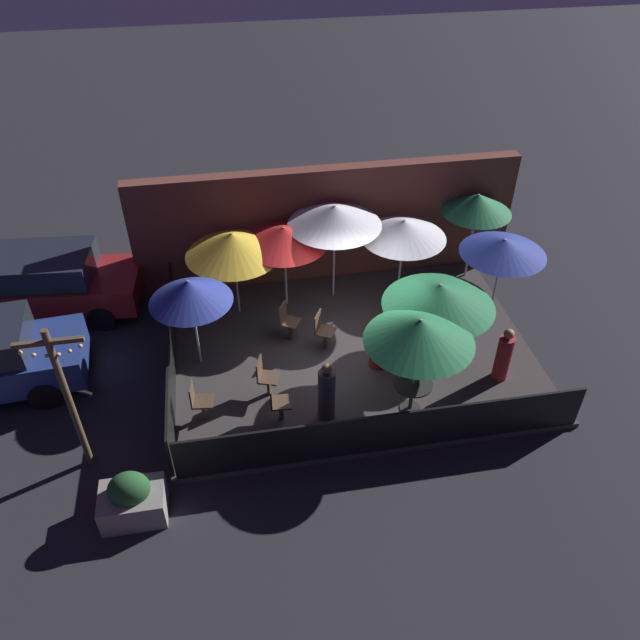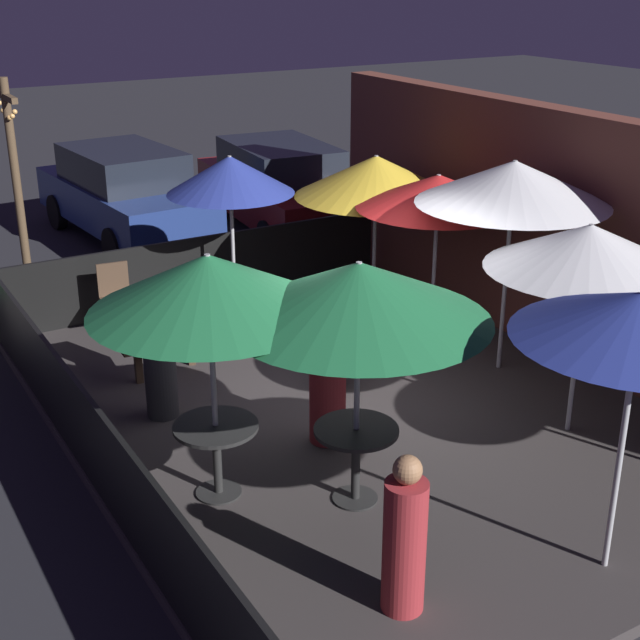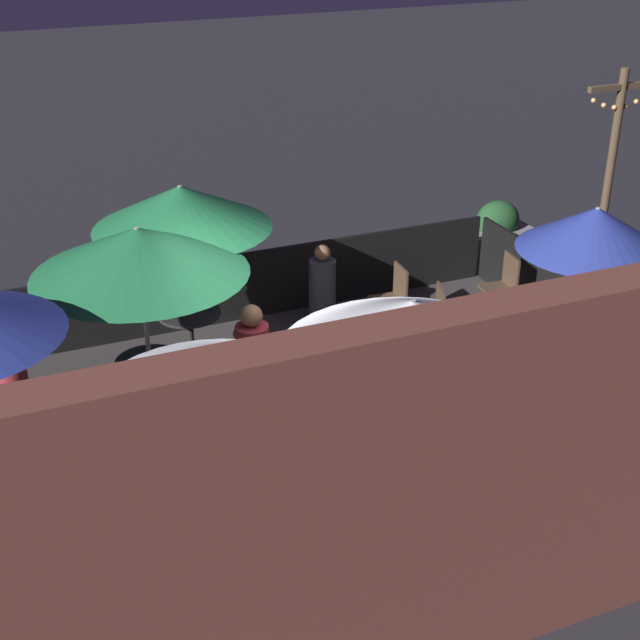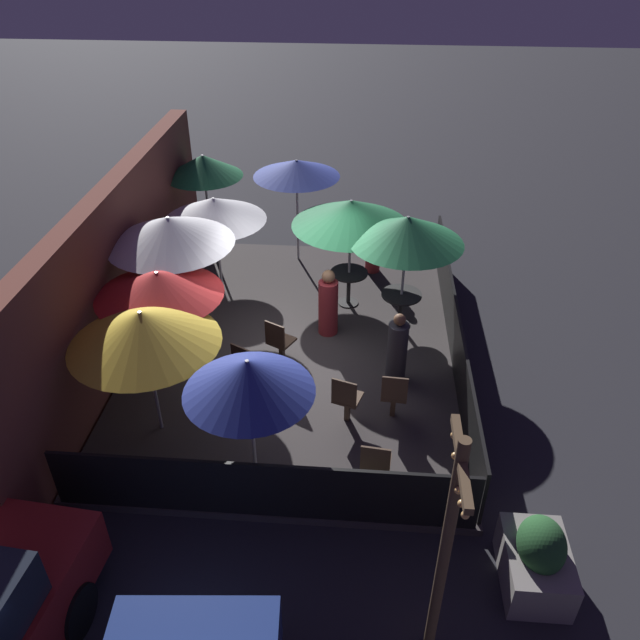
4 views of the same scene
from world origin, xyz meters
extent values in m
plane|color=#26262B|center=(0.00, 0.00, 0.00)|extent=(60.00, 60.00, 0.00)
cube|color=#383333|center=(0.00, 0.00, 0.06)|extent=(7.89, 5.82, 0.12)
cube|color=brown|center=(0.00, 3.14, 1.52)|extent=(9.49, 0.36, 3.05)
cube|color=black|center=(0.00, -2.86, 0.59)|extent=(7.69, 0.05, 0.95)
cube|color=black|center=(-3.90, 0.00, 0.59)|extent=(0.05, 5.62, 0.95)
cylinder|color=#B2B2B7|center=(1.49, -0.91, 1.25)|extent=(0.05, 0.05, 2.25)
cone|color=#1E6B3D|center=(1.49, -0.91, 2.12)|extent=(2.25, 2.25, 0.51)
cylinder|color=#B2B2B7|center=(0.78, -1.93, 1.26)|extent=(0.05, 0.05, 2.29)
cone|color=#1E6B3D|center=(0.78, -1.93, 2.16)|extent=(2.06, 2.06, 0.50)
cylinder|color=#B2B2B7|center=(-1.20, 1.98, 1.18)|extent=(0.05, 0.05, 2.12)
cone|color=red|center=(-1.20, 1.98, 2.03)|extent=(2.02, 2.02, 0.41)
cylinder|color=#B2B2B7|center=(-2.37, 1.86, 1.20)|extent=(0.05, 0.05, 2.16)
cone|color=gold|center=(-2.37, 1.86, 2.01)|extent=(2.17, 2.17, 0.54)
cylinder|color=#B2B2B7|center=(1.52, 1.70, 1.22)|extent=(0.05, 0.05, 2.20)
cone|color=silver|center=(1.52, 1.70, 2.10)|extent=(1.99, 1.99, 0.45)
cylinder|color=#B2B2B7|center=(-3.33, 0.19, 1.20)|extent=(0.05, 0.05, 2.16)
cone|color=#283893|center=(-3.33, 0.19, 2.03)|extent=(1.70, 1.70, 0.50)
cylinder|color=#B2B2B7|center=(-0.02, 2.10, 1.37)|extent=(0.05, 0.05, 2.49)
cone|color=silver|center=(-0.02, 2.10, 2.37)|extent=(2.18, 2.18, 0.48)
cylinder|color=black|center=(1.49, -0.91, 0.13)|extent=(0.41, 0.41, 0.02)
cylinder|color=black|center=(1.49, -0.91, 0.46)|extent=(0.08, 0.08, 0.69)
cylinder|color=black|center=(1.49, -0.91, 0.83)|extent=(0.75, 0.75, 0.04)
cylinder|color=black|center=(0.78, -1.93, 0.13)|extent=(0.42, 0.42, 0.02)
cylinder|color=black|center=(0.78, -1.93, 0.45)|extent=(0.08, 0.08, 0.67)
cylinder|color=black|center=(0.78, -1.93, 0.81)|extent=(0.76, 0.76, 0.04)
cube|color=#4C3828|center=(-0.57, 0.18, 0.34)|extent=(0.11, 0.11, 0.45)
cube|color=#4C3828|center=(-0.57, 0.18, 0.59)|extent=(0.54, 0.54, 0.04)
cube|color=#4C3828|center=(-0.73, 0.27, 0.83)|extent=(0.21, 0.37, 0.44)
cube|color=#4C3828|center=(-3.30, -1.48, 0.34)|extent=(0.09, 0.09, 0.45)
cube|color=#4C3828|center=(-3.30, -1.48, 0.59)|extent=(0.44, 0.44, 0.04)
cube|color=#4C3828|center=(-3.47, -1.46, 0.83)|extent=(0.07, 0.40, 0.44)
cube|color=#4C3828|center=(-1.28, 0.63, 0.35)|extent=(0.11, 0.11, 0.46)
cube|color=#4C3828|center=(-1.28, 0.63, 0.60)|extent=(0.54, 0.54, 0.04)
cube|color=#4C3828|center=(-1.44, 0.71, 0.84)|extent=(0.22, 0.36, 0.44)
cube|color=#4C3828|center=(-1.96, -1.04, 0.34)|extent=(0.10, 0.10, 0.43)
cube|color=#4C3828|center=(-1.96, -1.04, 0.57)|extent=(0.50, 0.50, 0.04)
cube|color=#4C3828|center=(-2.13, -0.98, 0.81)|extent=(0.15, 0.39, 0.44)
cube|color=#4C3828|center=(-1.80, -1.76, 0.34)|extent=(0.09, 0.09, 0.43)
cube|color=#4C3828|center=(-1.80, -1.76, 0.57)|extent=(0.43, 0.43, 0.04)
cube|color=#4C3828|center=(-1.98, -1.74, 0.81)|extent=(0.06, 0.40, 0.44)
cylinder|color=maroon|center=(0.44, -0.57, 0.67)|extent=(0.47, 0.47, 1.10)
sphere|color=#9E704C|center=(0.44, -0.57, 1.34)|extent=(0.24, 0.24, 0.24)
cylinder|color=maroon|center=(2.89, -1.39, 0.66)|extent=(0.37, 0.37, 1.08)
sphere|color=#9E704C|center=(2.89, -1.39, 1.31)|extent=(0.22, 0.22, 0.22)
cylinder|color=#333338|center=(-0.91, -1.81, 0.69)|extent=(0.48, 0.48, 1.15)
sphere|color=brown|center=(-0.91, -1.81, 1.37)|extent=(0.20, 0.20, 0.20)
cube|color=gray|center=(-4.54, -3.41, 0.29)|extent=(1.08, 0.76, 0.59)
ellipsoid|color=#235128|center=(-4.54, -3.41, 0.71)|extent=(0.71, 0.56, 0.63)
cylinder|color=brown|center=(-5.44, -2.11, 1.60)|extent=(0.12, 0.12, 3.20)
cube|color=brown|center=(-5.44, -2.11, 2.95)|extent=(1.10, 0.08, 0.08)
sphere|color=#F4B260|center=(-5.72, -2.11, 2.73)|extent=(0.07, 0.07, 0.07)
sphere|color=#F4B260|center=(-5.54, -2.11, 2.68)|extent=(0.07, 0.07, 0.07)
sphere|color=#F4B260|center=(-5.35, -2.11, 2.68)|extent=(0.07, 0.07, 0.07)
sphere|color=#F4B260|center=(-5.17, -2.11, 2.73)|extent=(0.07, 0.07, 0.07)
sphere|color=#F4B260|center=(-4.99, -2.11, 2.81)|extent=(0.07, 0.07, 0.07)
camera|label=1|loc=(-2.51, -10.16, 9.37)|focal=35.00mm
camera|label=2|loc=(7.24, -4.67, 4.63)|focal=50.00mm
camera|label=3|loc=(3.04, 7.51, 5.57)|focal=50.00mm
camera|label=4|loc=(-9.31, -1.19, 6.98)|focal=35.00mm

